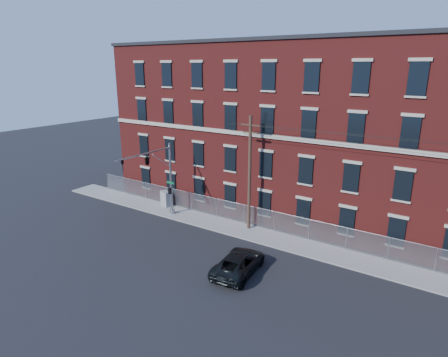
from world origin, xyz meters
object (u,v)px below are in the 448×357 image
at_px(traffic_signal_mast, 153,166).
at_px(utility_cabinet, 166,199).
at_px(utility_pole_near, 250,172).
at_px(pickup_truck, 239,263).

bearing_deg(traffic_signal_mast, utility_cabinet, 118.48).
height_order(utility_pole_near, pickup_truck, utility_pole_near).
height_order(traffic_signal_mast, utility_pole_near, utility_pole_near).
distance_m(traffic_signal_mast, utility_cabinet, 6.08).
height_order(traffic_signal_mast, utility_cabinet, traffic_signal_mast).
relative_size(pickup_truck, utility_cabinet, 3.39).
height_order(traffic_signal_mast, pickup_truck, traffic_signal_mast).
bearing_deg(utility_pole_near, traffic_signal_mast, -156.86).
bearing_deg(utility_pole_near, pickup_truck, -65.32).
distance_m(traffic_signal_mast, utility_pole_near, 8.70).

